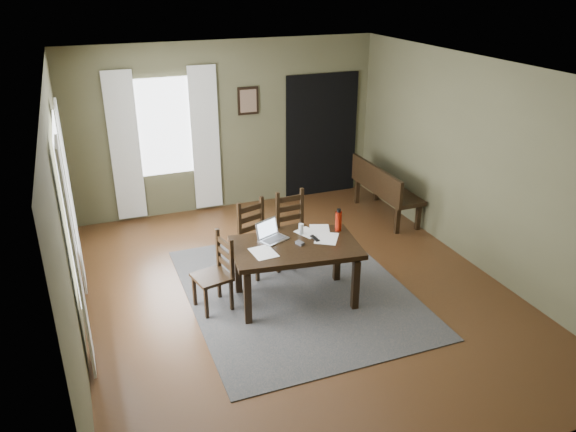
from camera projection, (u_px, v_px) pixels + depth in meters
name	position (u px, v px, depth m)	size (l,w,h in m)	color
ground	(297.00, 292.00, 6.97)	(5.00, 6.00, 0.01)	#492C16
room_shell	(298.00, 152.00, 6.24)	(5.02, 6.02, 2.71)	brown
rug	(297.00, 291.00, 6.97)	(2.60, 3.20, 0.01)	#3E3E3E
dining_table	(295.00, 252.00, 6.52)	(1.56, 1.06, 0.73)	black
chair_end	(216.00, 274.00, 6.47)	(0.47, 0.47, 0.91)	black
chair_back_left	(257.00, 239.00, 7.26)	(0.53, 0.53, 0.96)	black
chair_back_right	(294.00, 228.00, 7.54)	(0.45, 0.45, 0.96)	black
bench	(383.00, 187.00, 8.89)	(0.49, 1.51, 0.85)	black
laptop	(271.00, 234.00, 6.62)	(0.40, 0.37, 0.22)	#B7B7BC
computer_mouse	(300.00, 243.00, 6.50)	(0.06, 0.10, 0.03)	#3F3F42
tv_remote	(315.00, 238.00, 6.63)	(0.05, 0.17, 0.02)	black
drinking_glass	(301.00, 229.00, 6.73)	(0.06, 0.06, 0.13)	silver
water_bottle	(338.00, 221.00, 6.81)	(0.10, 0.10, 0.28)	#B0200D
paper_a	(263.00, 252.00, 6.32)	(0.25, 0.33, 0.00)	white
paper_b	(327.00, 238.00, 6.65)	(0.25, 0.33, 0.00)	white
paper_c	(308.00, 232.00, 6.80)	(0.22, 0.29, 0.00)	white
paper_d	(320.00, 230.00, 6.87)	(0.24, 0.31, 0.00)	white
window_left	(67.00, 206.00, 5.74)	(0.01, 1.30, 1.70)	white
window_back	(164.00, 127.00, 8.59)	(1.00, 0.01, 1.50)	white
curtain_left_near	(77.00, 262.00, 5.15)	(0.03, 0.48, 2.30)	silver
curtain_left_far	(71.00, 200.00, 6.55)	(0.03, 0.48, 2.30)	silver
curtain_back_left	(125.00, 148.00, 8.46)	(0.44, 0.03, 2.30)	silver
curtain_back_right	(206.00, 139.00, 8.87)	(0.44, 0.03, 2.30)	silver
framed_picture	(248.00, 101.00, 8.91)	(0.34, 0.03, 0.44)	black
doorway_back	(322.00, 136.00, 9.62)	(1.30, 0.03, 2.10)	black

